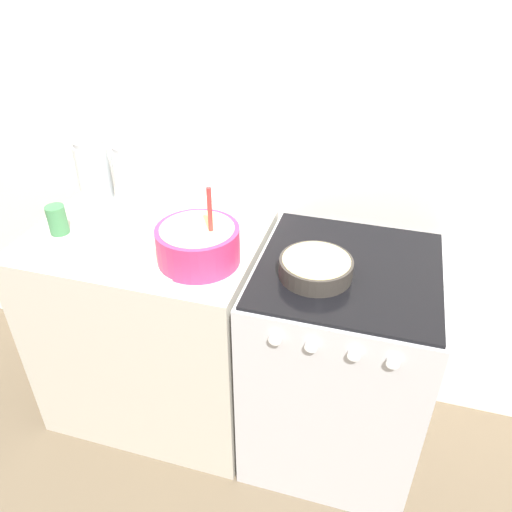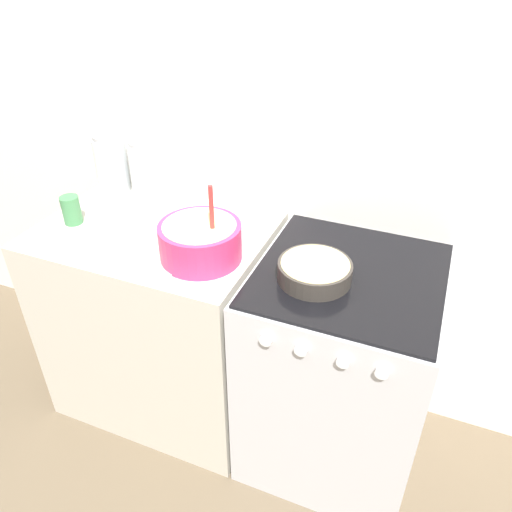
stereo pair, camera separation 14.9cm
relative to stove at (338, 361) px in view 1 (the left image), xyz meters
name	(u,v)px [view 1 (the left image)]	position (x,y,z in m)	size (l,w,h in m)	color
ground_plane	(233,480)	(-0.34, -0.33, -0.46)	(12.00, 12.00, 0.00)	brown
wall_back	(281,143)	(-0.34, 0.36, 0.74)	(4.78, 0.05, 2.40)	white
countertop_cabinet	(157,325)	(-0.79, 0.00, 0.00)	(0.89, 0.66, 0.91)	beige
stove	(338,361)	(0.00, 0.00, 0.00)	(0.65, 0.68, 0.91)	silver
mixing_bowl	(198,243)	(-0.52, -0.11, 0.53)	(0.29, 0.29, 0.29)	#E0336B
baking_pan	(316,267)	(-0.11, -0.08, 0.49)	(0.25, 0.25, 0.07)	#38332D
storage_jar_left	(94,174)	(-1.12, 0.23, 0.57)	(0.14, 0.14, 0.26)	silver
storage_jar_middle	(135,179)	(-0.93, 0.23, 0.57)	(0.16, 0.16, 0.26)	silver
tin_can	(57,220)	(-1.10, -0.08, 0.51)	(0.07, 0.07, 0.11)	#3F7F4C
recipe_page	(155,262)	(-0.66, -0.17, 0.46)	(0.21, 0.23, 0.01)	beige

